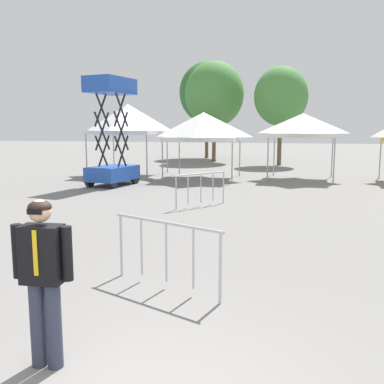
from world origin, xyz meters
name	(u,v)px	position (x,y,z in m)	size (l,w,h in m)	color
canopy_tent_center	(128,119)	(-7.47, 18.04, 2.94)	(3.42, 3.42, 3.72)	#9E9EA3
canopy_tent_behind_right	(203,127)	(-3.26, 17.39, 2.55)	(3.52, 3.52, 3.24)	#9E9EA3
canopy_tent_far_right	(303,125)	(1.42, 18.27, 2.61)	(3.17, 3.17, 3.19)	#9E9EA3
scissor_lift	(112,154)	(-6.55, 13.99, 1.35)	(1.76, 2.50, 4.60)	black
person_foreground	(43,272)	(-1.10, 0.46, 1.03)	(0.65, 0.28, 1.78)	#33384C
tree_behind_tents_right	(281,96)	(-0.04, 26.27, 4.55)	(3.53, 3.53, 6.51)	brown
tree_behind_tents_center	(207,93)	(-6.29, 31.98, 5.36)	(4.51, 4.51, 7.85)	brown
tree_behind_tents_left	(214,94)	(-4.89, 28.10, 4.91)	(4.29, 4.29, 7.28)	brown
crowd_barrier_mid_lot	(201,183)	(-1.66, 9.98, 0.75)	(1.28, 1.73, 1.08)	#B7BABF
crowd_barrier_by_lift	(166,242)	(-0.56, 2.89, 0.75)	(1.96, 0.86, 1.08)	#B7BABF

